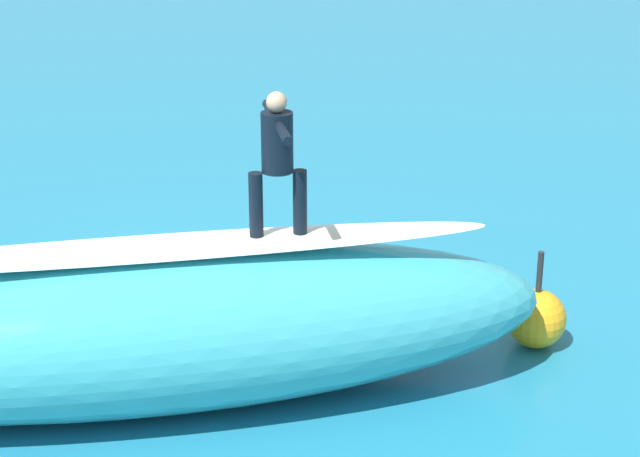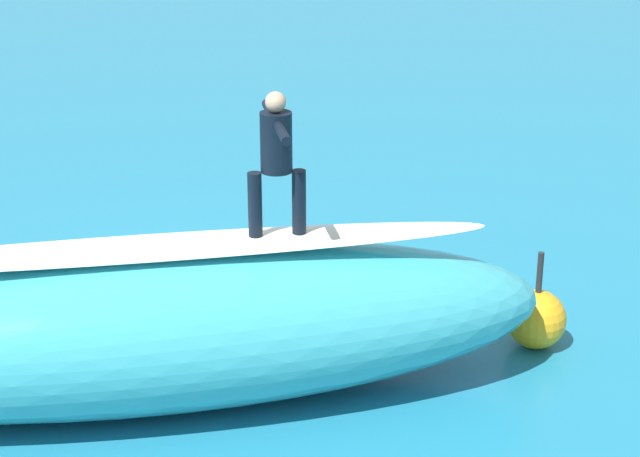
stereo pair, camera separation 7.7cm
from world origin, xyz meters
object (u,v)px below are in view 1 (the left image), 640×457
surfboard_riding (279,239)px  buoy_marker (536,318)px  surfboard_paddling (352,277)px  surfer_riding (277,153)px  surfer_paddling (362,264)px

surfboard_riding → buoy_marker: surfboard_riding is taller
surfboard_riding → surfboard_paddling: bearing=-117.0°
surfer_riding → buoy_marker: size_ratio=1.26×
surfboard_riding → surfer_paddling: bearing=-119.6°
surfer_paddling → surfboard_paddling: bearing=-0.0°
surfboard_paddling → surfer_riding: bearing=80.7°
surfer_riding → surfboard_riding: bearing=-65.9°
surfer_riding → surfboard_paddling: bearing=-117.0°
surfer_paddling → surfboard_riding: bearing=78.1°
surfboard_riding → surfer_paddling: surfboard_riding is taller
surfboard_riding → buoy_marker: size_ratio=1.82×
surfboard_paddling → buoy_marker: 2.77m
surfboard_paddling → surfer_paddling: size_ratio=1.25×
surfboard_riding → surfer_paddling: (-1.36, -2.66, -1.48)m
surfer_riding → surfer_paddling: size_ratio=0.84×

